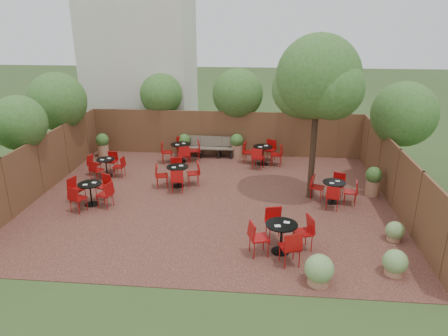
{
  "coord_description": "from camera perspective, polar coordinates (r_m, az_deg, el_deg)",
  "views": [
    {
      "loc": [
        1.65,
        -12.9,
        5.9
      ],
      "look_at": [
        0.38,
        0.5,
        1.0
      ],
      "focal_mm": 33.35,
      "sensor_mm": 36.0,
      "label": 1
    }
  ],
  "objects": [
    {
      "name": "park_bench_left",
      "position": [
        18.52,
        -2.68,
        2.99
      ],
      "size": [
        1.5,
        0.54,
        0.91
      ],
      "rotation": [
        0.0,
        0.0,
        -0.04
      ],
      "color": "brown",
      "rests_on": "courtyard_paving"
    },
    {
      "name": "courtyard_paving",
      "position": [
        14.28,
        -1.7,
        -4.37
      ],
      "size": [
        12.0,
        10.0,
        0.02
      ],
      "primitive_type": "cube",
      "color": "#361916",
      "rests_on": "ground"
    },
    {
      "name": "fence_left",
      "position": [
        15.78,
        -23.91,
        0.13
      ],
      "size": [
        0.08,
        10.0,
        2.0
      ],
      "primitive_type": "cube",
      "color": "brown",
      "rests_on": "ground"
    },
    {
      "name": "courtyard_tree",
      "position": [
        13.67,
        12.73,
        11.43
      ],
      "size": [
        2.81,
        2.71,
        5.46
      ],
      "rotation": [
        0.0,
        0.0,
        -0.1
      ],
      "color": "black",
      "rests_on": "courtyard_paving"
    },
    {
      "name": "low_shrubs",
      "position": [
        10.9,
        18.18,
        -11.79
      ],
      "size": [
        2.95,
        2.85,
        0.74
      ],
      "color": "#9B6C4D",
      "rests_on": "courtyard_paving"
    },
    {
      "name": "neighbour_building",
      "position": [
        21.87,
        -11.3,
        14.65
      ],
      "size": [
        5.0,
        4.0,
        8.0
      ],
      "primitive_type": "cube",
      "color": "beige",
      "rests_on": "ground"
    },
    {
      "name": "planters",
      "position": [
        17.47,
        -1.18,
        2.27
      ],
      "size": [
        11.49,
        4.35,
        1.06
      ],
      "color": "#9B6C4D",
      "rests_on": "courtyard_paving"
    },
    {
      "name": "park_bench_right",
      "position": [
        18.45,
        -1.0,
        2.92
      ],
      "size": [
        1.47,
        0.55,
        0.9
      ],
      "rotation": [
        0.0,
        0.0,
        0.06
      ],
      "color": "brown",
      "rests_on": "courtyard_paving"
    },
    {
      "name": "overhang_foliage",
      "position": [
        16.87,
        -1.66,
        9.05
      ],
      "size": [
        15.51,
        10.64,
        2.79
      ],
      "color": "#305C1E",
      "rests_on": "ground"
    },
    {
      "name": "bistro_tables",
      "position": [
        14.96,
        -2.52,
        -1.3
      ],
      "size": [
        9.97,
        8.68,
        0.95
      ],
      "color": "black",
      "rests_on": "courtyard_paving"
    },
    {
      "name": "ground",
      "position": [
        14.28,
        -1.7,
        -4.41
      ],
      "size": [
        80.0,
        80.0,
        0.0
      ],
      "primitive_type": "plane",
      "color": "#354F23",
      "rests_on": "ground"
    },
    {
      "name": "fence_back",
      "position": [
        18.64,
        0.16,
        4.76
      ],
      "size": [
        12.0,
        0.08,
        2.0
      ],
      "primitive_type": "cube",
      "color": "brown",
      "rests_on": "ground"
    },
    {
      "name": "fence_right",
      "position": [
        14.47,
        22.56,
        -1.39
      ],
      "size": [
        0.08,
        10.0,
        2.0
      ],
      "primitive_type": "cube",
      "color": "brown",
      "rests_on": "ground"
    }
  ]
}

